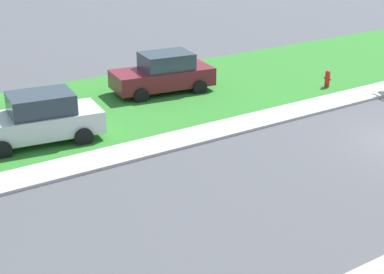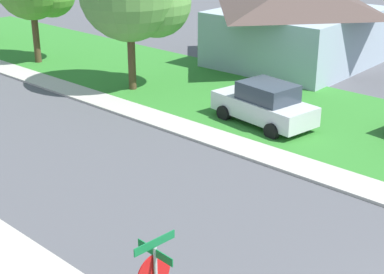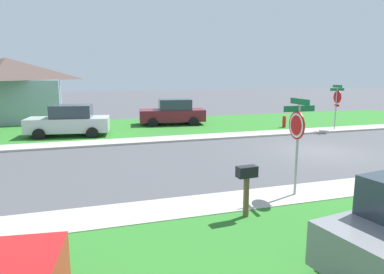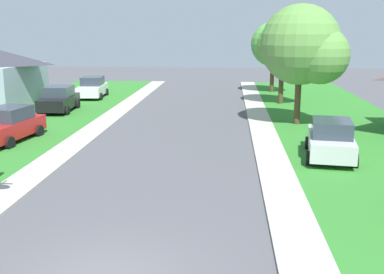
% 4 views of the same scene
% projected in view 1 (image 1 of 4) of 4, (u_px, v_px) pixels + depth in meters
% --- Properties ---
extents(sidewalk_east, '(1.40, 56.00, 0.10)m').
position_uv_depth(sidewalk_east, '(29.00, 177.00, 17.37)').
color(sidewalk_east, '#ADA89E').
rests_on(sidewalk_east, ground).
extents(car_silver_far_down_street, '(2.48, 4.51, 1.76)m').
position_uv_depth(car_silver_far_down_street, '(38.00, 119.00, 19.65)').
color(car_silver_far_down_street, silver).
rests_on(car_silver_far_down_street, ground).
extents(car_maroon_driveway_right, '(2.49, 4.51, 1.76)m').
position_uv_depth(car_maroon_driveway_right, '(163.00, 74.00, 24.94)').
color(car_maroon_driveway_right, maroon).
rests_on(car_maroon_driveway_right, ground).
extents(fire_hydrant, '(0.38, 0.22, 0.83)m').
position_uv_depth(fire_hydrant, '(327.00, 79.00, 25.73)').
color(fire_hydrant, red).
rests_on(fire_hydrant, ground).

